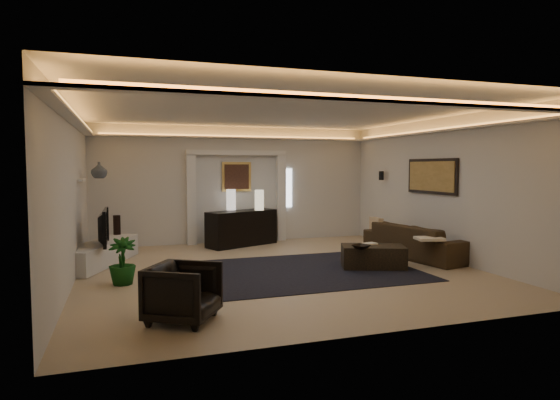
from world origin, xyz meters
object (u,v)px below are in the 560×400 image
object	(u,v)px
sofa	(417,241)
coffee_table	(373,257)
console	(242,229)
armchair	(183,293)

from	to	relation	value
sofa	coffee_table	bearing A→B (deg)	103.09
coffee_table	console	bearing A→B (deg)	138.70
console	armchair	xyz separation A→B (m)	(-2.02, -5.26, -0.04)
armchair	sofa	bearing A→B (deg)	-31.44
sofa	coffee_table	size ratio (longest dim) A/B	2.05
armchair	console	bearing A→B (deg)	10.50
sofa	armchair	world-z (taller)	armchair
coffee_table	sofa	bearing A→B (deg)	44.62
sofa	armchair	distance (m)	5.77
coffee_table	armchair	size ratio (longest dim) A/B	1.47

